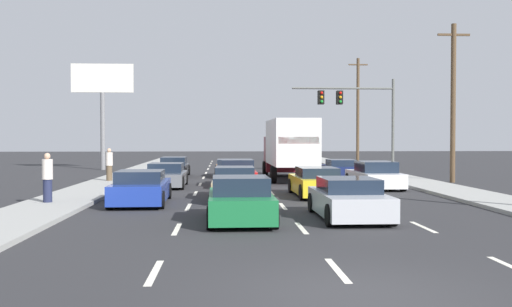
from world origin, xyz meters
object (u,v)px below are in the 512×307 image
Objects in this scene: car_orange at (230,168)px; utility_pole_mid at (453,101)px; car_yellow at (316,183)px; pedestrian_near_corner at (47,178)px; car_black at (174,168)px; car_blue at (141,188)px; traffic_signal_mast at (351,105)px; car_red at (237,174)px; car_tan at (235,185)px; utility_pole_far at (358,110)px; car_navy at (341,169)px; car_green at (240,201)px; car_gray at (166,176)px; pedestrian_mid_block at (109,164)px; car_white at (375,176)px; box_truck at (289,146)px; car_silver at (349,200)px; roadside_billboard at (102,93)px.

utility_pole_mid is at bearing -24.27° from car_orange.
car_yellow is 10.69m from pedestrian_near_corner.
car_black is 14.48m from car_yellow.
traffic_signal_mast is at bearing 56.55° from car_blue.
car_orange is 2.50× the size of pedestrian_near_corner.
car_orange is 7.31m from car_red.
car_black is 14.12m from car_tan.
car_red is at bearing -116.42° from utility_pole_far.
car_orange is 1.06× the size of car_navy.
car_navy is at bearing -5.36° from car_black.
car_gray is at bearing 105.63° from car_green.
pedestrian_mid_block reaches higher than car_gray.
car_tan is 8.42m from car_white.
box_truck is at bearing 121.91° from car_white.
car_gray is 7.31m from car_blue.
car_silver is 0.49× the size of utility_pole_mid.
roadside_billboard is (-9.77, 8.27, 5.44)m from car_orange.
car_tan is 1.12× the size of car_green.
car_tan reaches higher than car_blue.
roadside_billboard is at bearing 103.16° from pedestrian_mid_block.
car_yellow reaches higher than car_navy.
car_blue is at bearing -89.69° from car_black.
car_silver is at bearing -79.93° from car_orange.
car_black is 0.52× the size of roadside_billboard.
car_silver is 2.37× the size of pedestrian_near_corner.
car_tan is 6.60m from car_silver.
car_navy is 0.91× the size of car_white.
car_black is 7.80m from box_truck.
pedestrian_near_corner is (-10.19, -12.38, -0.98)m from box_truck.
car_red is at bearing -171.55° from utility_pole_mid.
utility_pole_far reaches higher than car_gray.
car_green reaches higher than car_blue.
pedestrian_near_corner is at bearing -154.33° from car_white.
pedestrian_near_corner is (-3.50, -7.81, 0.48)m from car_gray.
car_black is 5.95m from pedestrian_mid_block.
car_tan is 1.07× the size of car_yellow.
traffic_signal_mast is at bearing 51.84° from car_red.
car_blue is 1.06× the size of car_navy.
car_blue reaches higher than car_silver.
roadside_billboard is at bearing 105.05° from car_blue.
car_blue is 0.97× the size of car_tan.
car_black is 20.54m from car_silver.
car_tan is at bearing -118.55° from car_navy.
car_silver is (-0.06, -6.67, 0.00)m from car_yellow.
pedestrian_near_corner is 1.01× the size of pedestrian_mid_block.
car_gray is 6.80m from car_tan.
car_silver is 37.18m from utility_pole_far.
car_blue is 22.20m from traffic_signal_mast.
car_gray is at bearing 120.11° from car_silver.
car_white is 24.55m from roadside_billboard.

